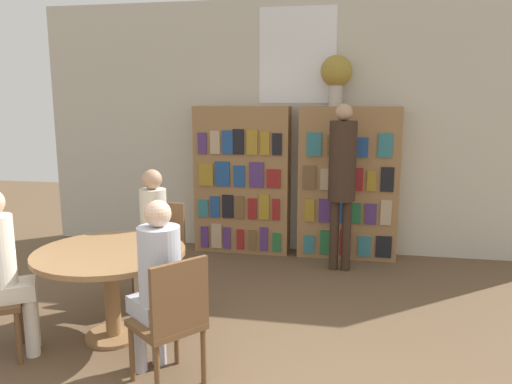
{
  "coord_description": "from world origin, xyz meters",
  "views": [
    {
      "loc": [
        0.66,
        -2.02,
        1.85
      ],
      "look_at": [
        -0.15,
        2.19,
        1.05
      ],
      "focal_mm": 35.0,
      "sensor_mm": 36.0,
      "label": 1
    }
  ],
  "objects_px": {
    "chair_left_side": "(161,245)",
    "seated_reader_back": "(3,263)",
    "librarian_standing": "(342,170)",
    "chair_far_side": "(172,317)",
    "reading_table": "(111,266)",
    "bookshelf_right": "(348,184)",
    "bookshelf_left": "(242,180)",
    "flower_vase": "(336,74)",
    "seated_reader_left": "(152,229)",
    "seated_reader_right": "(157,278)"
  },
  "relations": [
    {
      "from": "chair_left_side",
      "to": "librarian_standing",
      "type": "xyz_separation_m",
      "value": [
        1.65,
        1.04,
        0.61
      ]
    },
    {
      "from": "flower_vase",
      "to": "reading_table",
      "type": "bearing_deg",
      "value": -122.97
    },
    {
      "from": "chair_far_side",
      "to": "seated_reader_left",
      "type": "height_order",
      "value": "seated_reader_left"
    },
    {
      "from": "bookshelf_right",
      "to": "seated_reader_left",
      "type": "height_order",
      "value": "bookshelf_right"
    },
    {
      "from": "seated_reader_left",
      "to": "librarian_standing",
      "type": "distance_m",
      "value": 2.1
    },
    {
      "from": "seated_reader_left",
      "to": "seated_reader_right",
      "type": "height_order",
      "value": "seated_reader_left"
    },
    {
      "from": "chair_far_side",
      "to": "seated_reader_left",
      "type": "bearing_deg",
      "value": 66.26
    },
    {
      "from": "bookshelf_left",
      "to": "librarian_standing",
      "type": "relative_size",
      "value": 0.98
    },
    {
      "from": "seated_reader_right",
      "to": "seated_reader_back",
      "type": "distance_m",
      "value": 1.19
    },
    {
      "from": "bookshelf_left",
      "to": "reading_table",
      "type": "relative_size",
      "value": 1.54
    },
    {
      "from": "flower_vase",
      "to": "chair_left_side",
      "type": "xyz_separation_m",
      "value": [
        -1.54,
        -1.54,
        -1.64
      ]
    },
    {
      "from": "flower_vase",
      "to": "seated_reader_back",
      "type": "bearing_deg",
      "value": -127.72
    },
    {
      "from": "reading_table",
      "to": "bookshelf_left",
      "type": "bearing_deg",
      "value": 78.45
    },
    {
      "from": "chair_left_side",
      "to": "chair_far_side",
      "type": "height_order",
      "value": "same"
    },
    {
      "from": "flower_vase",
      "to": "chair_far_side",
      "type": "bearing_deg",
      "value": -106.25
    },
    {
      "from": "seated_reader_left",
      "to": "seated_reader_back",
      "type": "bearing_deg",
      "value": 62.93
    },
    {
      "from": "chair_far_side",
      "to": "seated_reader_left",
      "type": "xyz_separation_m",
      "value": [
        -0.67,
        1.3,
        0.2
      ]
    },
    {
      "from": "bookshelf_right",
      "to": "chair_left_side",
      "type": "distance_m",
      "value": 2.34
    },
    {
      "from": "seated_reader_left",
      "to": "seated_reader_right",
      "type": "relative_size",
      "value": 1.01
    },
    {
      "from": "bookshelf_right",
      "to": "seated_reader_right",
      "type": "height_order",
      "value": "bookshelf_right"
    },
    {
      "from": "reading_table",
      "to": "seated_reader_left",
      "type": "height_order",
      "value": "seated_reader_left"
    },
    {
      "from": "bookshelf_left",
      "to": "reading_table",
      "type": "xyz_separation_m",
      "value": [
        -0.5,
        -2.45,
        -0.29
      ]
    },
    {
      "from": "chair_left_side",
      "to": "seated_reader_back",
      "type": "bearing_deg",
      "value": 66.19
    },
    {
      "from": "bookshelf_right",
      "to": "seated_reader_left",
      "type": "distance_m",
      "value": 2.44
    },
    {
      "from": "bookshelf_right",
      "to": "flower_vase",
      "type": "relative_size",
      "value": 3.1
    },
    {
      "from": "bookshelf_right",
      "to": "seated_reader_back",
      "type": "distance_m",
      "value": 3.71
    },
    {
      "from": "seated_reader_left",
      "to": "bookshelf_right",
      "type": "bearing_deg",
      "value": -132.03
    },
    {
      "from": "bookshelf_left",
      "to": "bookshelf_right",
      "type": "bearing_deg",
      "value": 0.02
    },
    {
      "from": "seated_reader_right",
      "to": "seated_reader_back",
      "type": "xyz_separation_m",
      "value": [
        -1.18,
        0.06,
        0.01
      ]
    },
    {
      "from": "bookshelf_left",
      "to": "seated_reader_left",
      "type": "bearing_deg",
      "value": -105.03
    },
    {
      "from": "chair_left_side",
      "to": "librarian_standing",
      "type": "distance_m",
      "value": 2.04
    },
    {
      "from": "chair_far_side",
      "to": "bookshelf_right",
      "type": "bearing_deg",
      "value": 19.81
    },
    {
      "from": "reading_table",
      "to": "librarian_standing",
      "type": "distance_m",
      "value": 2.64
    },
    {
      "from": "librarian_standing",
      "to": "seated_reader_back",
      "type": "bearing_deg",
      "value": -134.64
    },
    {
      "from": "reading_table",
      "to": "seated_reader_left",
      "type": "xyz_separation_m",
      "value": [
        0.04,
        0.73,
        0.1
      ]
    },
    {
      "from": "bookshelf_left",
      "to": "chair_far_side",
      "type": "height_order",
      "value": "bookshelf_left"
    },
    {
      "from": "bookshelf_right",
      "to": "reading_table",
      "type": "xyz_separation_m",
      "value": [
        -1.76,
        -2.45,
        -0.29
      ]
    },
    {
      "from": "chair_far_side",
      "to": "librarian_standing",
      "type": "bearing_deg",
      "value": 17.54
    },
    {
      "from": "seated_reader_right",
      "to": "chair_far_side",
      "type": "bearing_deg",
      "value": -90.0
    },
    {
      "from": "flower_vase",
      "to": "seated_reader_left",
      "type": "xyz_separation_m",
      "value": [
        -1.55,
        -1.72,
        -1.44
      ]
    },
    {
      "from": "seated_reader_right",
      "to": "reading_table",
      "type": "bearing_deg",
      "value": 90.0
    },
    {
      "from": "seated_reader_back",
      "to": "seated_reader_right",
      "type": "bearing_deg",
      "value": 53.96
    },
    {
      "from": "reading_table",
      "to": "chair_left_side",
      "type": "height_order",
      "value": "chair_left_side"
    },
    {
      "from": "chair_left_side",
      "to": "seated_reader_back",
      "type": "height_order",
      "value": "seated_reader_back"
    },
    {
      "from": "seated_reader_left",
      "to": "librarian_standing",
      "type": "relative_size",
      "value": 0.68
    },
    {
      "from": "chair_left_side",
      "to": "chair_far_side",
      "type": "bearing_deg",
      "value": 117.0
    },
    {
      "from": "chair_far_side",
      "to": "reading_table",
      "type": "bearing_deg",
      "value": 90.0
    },
    {
      "from": "seated_reader_right",
      "to": "librarian_standing",
      "type": "distance_m",
      "value": 2.69
    },
    {
      "from": "reading_table",
      "to": "chair_left_side",
      "type": "bearing_deg",
      "value": 86.97
    },
    {
      "from": "seated_reader_back",
      "to": "bookshelf_right",
      "type": "bearing_deg",
      "value": 107.17
    }
  ]
}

